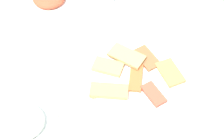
{
  "coord_description": "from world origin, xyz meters",
  "views": [
    {
      "loc": [
        -0.69,
        -0.03,
        1.69
      ],
      "look_at": [
        -0.01,
        -0.06,
        0.77
      ],
      "focal_mm": 52.86,
      "sensor_mm": 36.0,
      "label": 1
    }
  ],
  "objects_px": {
    "spoon": "(144,18)",
    "paper_napkin": "(148,19)",
    "fork": "(152,18)",
    "pide_platter": "(137,75)",
    "salad_plate_greens": "(21,122)",
    "dining_table": "(96,86)"
  },
  "relations": [
    {
      "from": "salad_plate_greens",
      "to": "dining_table",
      "type": "bearing_deg",
      "value": -50.07
    },
    {
      "from": "pide_platter",
      "to": "spoon",
      "type": "xyz_separation_m",
      "value": [
        0.29,
        -0.05,
        -0.0
      ]
    },
    {
      "from": "pide_platter",
      "to": "salad_plate_greens",
      "type": "bearing_deg",
      "value": 114.7
    },
    {
      "from": "pide_platter",
      "to": "salad_plate_greens",
      "type": "xyz_separation_m",
      "value": [
        -0.18,
        0.38,
        0.01
      ]
    },
    {
      "from": "paper_napkin",
      "to": "fork",
      "type": "bearing_deg",
      "value": -90.0
    },
    {
      "from": "dining_table",
      "to": "spoon",
      "type": "bearing_deg",
      "value": -37.17
    },
    {
      "from": "paper_napkin",
      "to": "fork",
      "type": "xyz_separation_m",
      "value": [
        0.0,
        -0.02,
        0.0
      ]
    },
    {
      "from": "paper_napkin",
      "to": "spoon",
      "type": "relative_size",
      "value": 0.74
    },
    {
      "from": "fork",
      "to": "paper_napkin",
      "type": "bearing_deg",
      "value": 67.34
    },
    {
      "from": "salad_plate_greens",
      "to": "paper_napkin",
      "type": "distance_m",
      "value": 0.65
    },
    {
      "from": "dining_table",
      "to": "fork",
      "type": "relative_size",
      "value": 5.63
    },
    {
      "from": "salad_plate_greens",
      "to": "spoon",
      "type": "bearing_deg",
      "value": -43.34
    },
    {
      "from": "dining_table",
      "to": "spoon",
      "type": "relative_size",
      "value": 5.68
    },
    {
      "from": "paper_napkin",
      "to": "fork",
      "type": "height_order",
      "value": "fork"
    },
    {
      "from": "dining_table",
      "to": "paper_napkin",
      "type": "distance_m",
      "value": 0.35
    },
    {
      "from": "salad_plate_greens",
      "to": "spoon",
      "type": "distance_m",
      "value": 0.64
    },
    {
      "from": "fork",
      "to": "spoon",
      "type": "height_order",
      "value": "same"
    },
    {
      "from": "spoon",
      "to": "paper_napkin",
      "type": "bearing_deg",
      "value": -116.43
    },
    {
      "from": "pide_platter",
      "to": "paper_napkin",
      "type": "xyz_separation_m",
      "value": [
        0.29,
        -0.07,
        -0.01
      ]
    },
    {
      "from": "dining_table",
      "to": "salad_plate_greens",
      "type": "relative_size",
      "value": 4.78
    },
    {
      "from": "paper_napkin",
      "to": "dining_table",
      "type": "bearing_deg",
      "value": 140.44
    },
    {
      "from": "paper_napkin",
      "to": "fork",
      "type": "distance_m",
      "value": 0.02
    }
  ]
}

